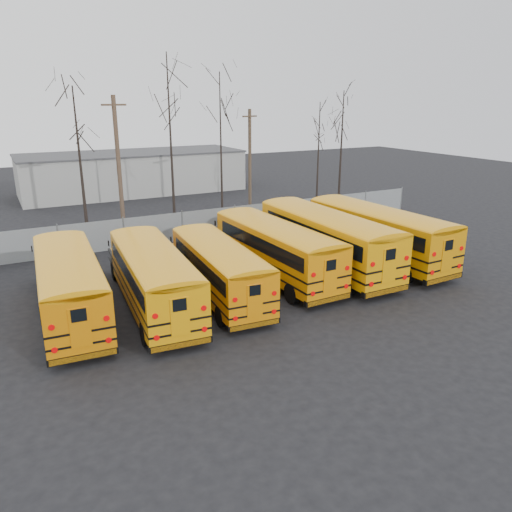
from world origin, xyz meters
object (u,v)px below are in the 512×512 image
bus_c (218,265)px  bus_e (324,235)px  utility_pole_right (250,162)px  bus_a (68,280)px  bus_b (152,273)px  bus_f (375,229)px  bus_d (274,245)px  utility_pole_left (119,166)px

bus_c → bus_e: (7.04, 1.06, 0.33)m
bus_e → utility_pole_right: utility_pole_right is taller
bus_a → bus_e: 13.82m
bus_a → bus_b: bus_a is taller
utility_pole_right → bus_f: bearing=-103.5°
bus_f → bus_c: bearing=-177.4°
bus_b → bus_d: 7.14m
bus_b → utility_pole_right: bearing=54.8°
bus_a → bus_c: (6.78, -0.83, -0.11)m
bus_e → utility_pole_right: 15.08m
bus_a → bus_f: bearing=4.0°
bus_e → utility_pole_left: bearing=122.9°
bus_c → utility_pole_right: utility_pole_right is taller
bus_d → bus_e: (3.23, -0.07, 0.16)m
bus_f → utility_pole_right: size_ratio=1.39×
bus_c → bus_f: 10.66m
bus_b → bus_d: size_ratio=0.98×
bus_d → bus_e: size_ratio=0.92×
utility_pole_left → bus_b: bearing=-104.8°
bus_b → bus_e: 10.34m
bus_c → bus_e: size_ratio=0.84×
bus_f → utility_pole_right: (-0.71, 14.80, 2.46)m
bus_c → bus_e: bus_e is taller
bus_a → utility_pole_right: bearing=45.5°
bus_a → bus_f: bus_f is taller
bus_d → bus_b: bearing=-172.3°
bus_c → utility_pole_right: size_ratio=1.20×
bus_d → bus_f: size_ratio=0.94×
bus_b → bus_d: bus_d is taller
bus_b → utility_pole_left: size_ratio=1.14×
bus_a → bus_b: size_ratio=1.00×
bus_c → utility_pole_left: size_ratio=1.07×
bus_c → bus_f: bearing=9.0°
bus_b → bus_f: (13.87, 0.84, 0.17)m
bus_b → bus_c: bearing=4.5°
bus_e → utility_pole_left: (-8.20, 12.98, 2.94)m
bus_d → utility_pole_right: size_ratio=1.31×
bus_c → utility_pole_left: (-1.16, 14.05, 3.27)m
utility_pole_right → utility_pole_left: bearing=172.0°
bus_e → utility_pole_right: bearing=79.5°
bus_e → utility_pole_right: size_ratio=1.42×
bus_b → bus_f: bearing=8.3°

